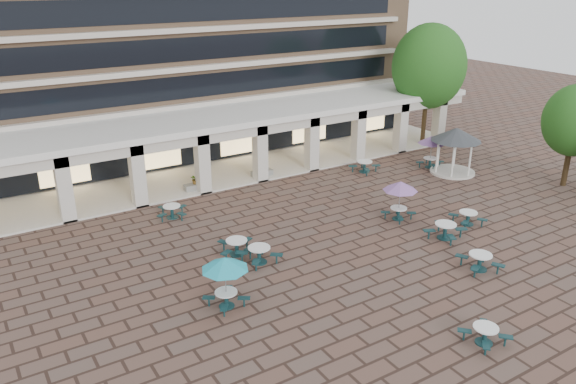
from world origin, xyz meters
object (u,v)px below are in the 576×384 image
Objects in this scene: picnic_table_2 at (485,333)px; planter_right at (262,170)px; planter_left at (195,184)px; gazebo at (456,140)px; picnic_table_3 at (480,260)px.

picnic_table_2 is 21.03m from planter_right.
planter_left is 4.98m from planter_right.
gazebo is 13.71m from planter_right.
planter_right is (1.98, 20.94, 0.09)m from picnic_table_2.
planter_left reaches higher than picnic_table_3.
planter_right is at bearing 152.01° from gazebo.
picnic_table_3 is 0.63× the size of gazebo.
gazebo is at bearing -20.58° from planter_left.
picnic_table_3 reaches higher than picnic_table_2.
gazebo is at bearing 66.00° from picnic_table_3.
planter_right reaches higher than picnic_table_3.
picnic_table_2 is at bearing -81.85° from planter_left.
planter_left is at bearing 131.86° from picnic_table_3.
gazebo reaches higher than planter_right.
picnic_table_2 is 20.28m from gazebo.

